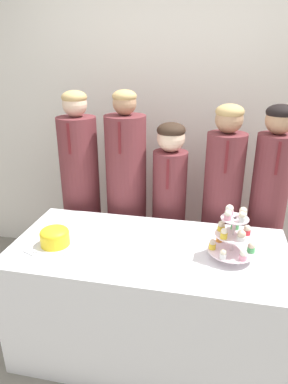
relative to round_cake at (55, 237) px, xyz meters
The scene contains 10 objects.
wall_back 1.49m from the round_cake, 66.73° to the left, with size 9.00×0.06×2.70m.
table 0.72m from the round_cake, 10.54° to the left, with size 1.65×0.79×0.78m.
round_cake is the anchor object (origin of this frame).
cake_knife 0.16m from the round_cake, 118.83° to the right, with size 0.26×0.12×0.01m.
cupcake_stand 1.04m from the round_cake, ahead, with size 0.26×0.26×0.31m.
student_0 0.74m from the round_cake, 99.25° to the left, with size 0.30×0.30×1.61m.
student_1 0.77m from the round_cake, 70.60° to the left, with size 0.30×0.31×1.63m.
student_2 0.94m from the round_cake, 50.88° to the left, with size 0.25×0.26×1.41m.
student_3 1.22m from the round_cake, 36.56° to the left, with size 0.28×0.28×1.55m.
student_4 1.49m from the round_cake, 29.16° to the left, with size 0.26×0.26×1.56m.
Camera 1 is at (0.34, -1.35, 1.85)m, focal length 32.00 mm.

